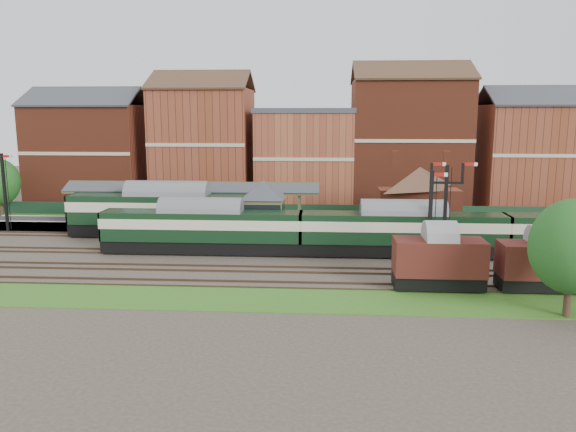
# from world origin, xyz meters

# --- Properties ---
(ground) EXTENTS (160.00, 160.00, 0.00)m
(ground) POSITION_xyz_m (0.00, 0.00, 0.00)
(ground) COLOR #473D33
(ground) RESTS_ON ground
(grass_back) EXTENTS (90.00, 4.50, 0.06)m
(grass_back) POSITION_xyz_m (0.00, 16.00, 0.03)
(grass_back) COLOR #2D6619
(grass_back) RESTS_ON ground
(grass_front) EXTENTS (90.00, 5.00, 0.06)m
(grass_front) POSITION_xyz_m (0.00, -12.00, 0.03)
(grass_front) COLOR #2D6619
(grass_front) RESTS_ON ground
(fence) EXTENTS (90.00, 0.12, 1.50)m
(fence) POSITION_xyz_m (0.00, 18.00, 0.75)
(fence) COLOR #193823
(fence) RESTS_ON ground
(platform) EXTENTS (55.00, 3.40, 1.00)m
(platform) POSITION_xyz_m (-5.00, 9.75, 0.50)
(platform) COLOR #2D2D2D
(platform) RESTS_ON ground
(signal_box) EXTENTS (5.40, 5.40, 6.00)m
(signal_box) POSITION_xyz_m (-3.00, 3.25, 3.19)
(signal_box) COLOR #576548
(signal_box) RESTS_ON ground
(brick_hut) EXTENTS (3.20, 2.64, 2.94)m
(brick_hut) POSITION_xyz_m (5.00, 3.25, 1.20)
(brick_hut) COLOR brown
(brick_hut) RESTS_ON ground
(station_building) EXTENTS (8.10, 8.10, 5.90)m
(station_building) POSITION_xyz_m (12.00, 9.75, 3.96)
(station_building) COLOR brown
(station_building) RESTS_ON platform
(canopy) EXTENTS (26.00, 3.89, 4.08)m
(canopy) POSITION_xyz_m (-11.00, 9.75, 4.58)
(canopy) COLOR brown
(canopy) RESTS_ON platform
(semaphore_bracket) EXTENTS (3.60, 0.25, 8.18)m
(semaphore_bracket) POSITION_xyz_m (12.04, -2.50, 4.63)
(semaphore_bracket) COLOR black
(semaphore_bracket) RESTS_ON ground
(semaphore_platform_end) EXTENTS (1.23, 0.25, 8.00)m
(semaphore_platform_end) POSITION_xyz_m (-29.98, 8.00, 4.16)
(semaphore_platform_end) COLOR black
(semaphore_platform_end) RESTS_ON ground
(semaphore_siding) EXTENTS (1.23, 0.25, 8.00)m
(semaphore_siding) POSITION_xyz_m (10.02, -7.00, 4.16)
(semaphore_siding) COLOR black
(semaphore_siding) RESTS_ON ground
(town_backdrop) EXTENTS (69.00, 10.00, 16.00)m
(town_backdrop) POSITION_xyz_m (-0.18, 25.00, 7.00)
(town_backdrop) COLOR brown
(town_backdrop) RESTS_ON ground
(dmu_train) EXTENTS (51.31, 2.70, 3.94)m
(dmu_train) POSITION_xyz_m (9.09, 0.00, 2.31)
(dmu_train) COLOR black
(dmu_train) RESTS_ON ground
(platform_railcar) EXTENTS (19.36, 3.05, 4.46)m
(platform_railcar) POSITION_xyz_m (-12.71, 6.50, 2.60)
(platform_railcar) COLOR black
(platform_railcar) RESTS_ON ground
(goods_van_a) EXTENTS (6.07, 2.63, 3.68)m
(goods_van_a) POSITION_xyz_m (10.33, -9.00, 2.09)
(goods_van_a) COLOR black
(goods_van_a) RESTS_ON ground
(goods_van_b) EXTENTS (5.79, 2.51, 3.51)m
(goods_van_b) POSITION_xyz_m (17.27, -9.00, 2.00)
(goods_van_b) COLOR black
(goods_van_b) RESTS_ON ground
(tree_far) EXTENTS (4.86, 4.86, 7.10)m
(tree_far) POSITION_xyz_m (16.87, -14.04, 4.29)
(tree_far) COLOR #382619
(tree_far) RESTS_ON ground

